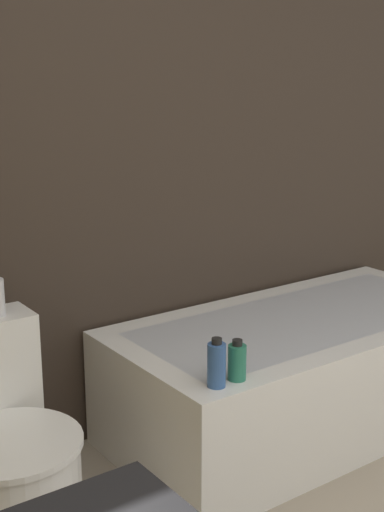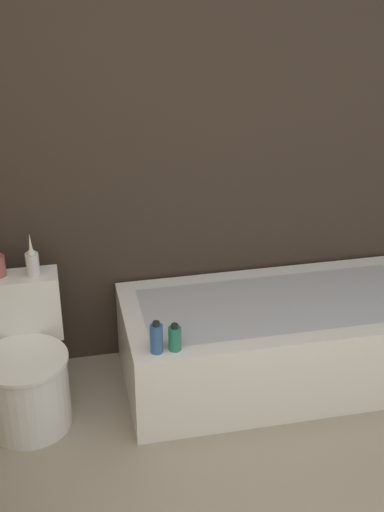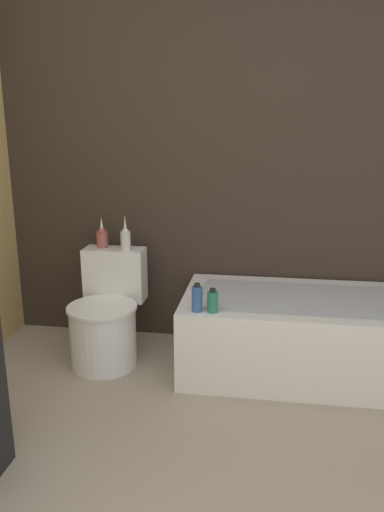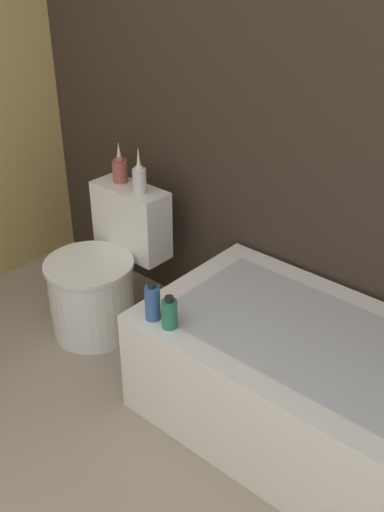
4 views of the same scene
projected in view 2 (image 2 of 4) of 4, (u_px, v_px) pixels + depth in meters
wall_back_tiled at (138, 137)px, 3.67m from camera, size 6.40×0.06×2.60m
bathtub at (277, 340)px, 3.89m from camera, size 1.66×0.79×0.48m
toilet at (25, 368)px, 3.59m from camera, size 0.44×0.60×0.70m
vase_silver at (32, 261)px, 3.56m from camera, size 0.07×0.07×0.23m
shampoo_bottle_tall at (157, 338)px, 3.34m from camera, size 0.06×0.06×0.17m
shampoo_bottle_short at (175, 338)px, 3.37m from camera, size 0.06×0.06×0.14m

